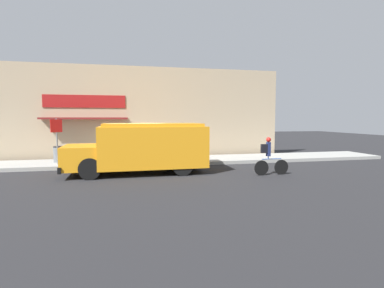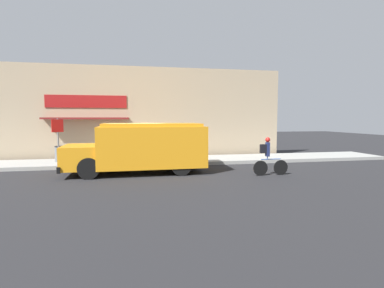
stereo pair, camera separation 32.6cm
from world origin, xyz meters
The scene contains 7 objects.
ground_plane centered at (0.00, 0.00, 0.00)m, with size 70.00×70.00×0.00m, color #232326.
sidewalk centered at (0.00, 1.33, 0.09)m, with size 28.00×2.66×0.18m.
storefront centered at (-0.07, 3.08, 2.64)m, with size 17.68×0.86×5.29m.
school_bus centered at (0.29, -1.46, 1.12)m, with size 5.89×2.77×2.13m.
cyclist centered at (5.33, -3.12, 0.77)m, with size 1.52×0.20×1.58m.
stop_sign_post centered at (-3.60, 0.73, 1.63)m, with size 0.45×0.45×2.17m.
trash_bin centered at (-3.69, 1.52, 0.57)m, with size 0.52×0.52×0.78m.
Camera 1 is at (-0.47, -14.37, 2.34)m, focal length 28.00 mm.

